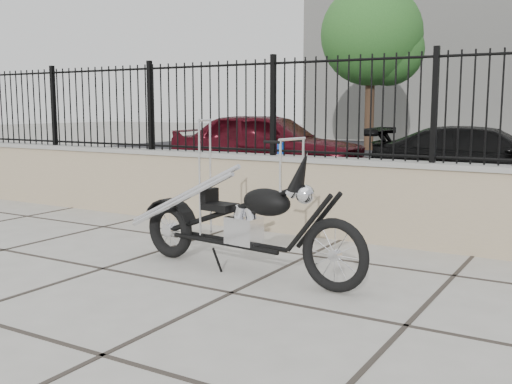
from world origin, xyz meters
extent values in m
plane|color=#99968E|center=(0.00, 0.00, 0.00)|extent=(90.00, 90.00, 0.00)
plane|color=black|center=(0.00, 12.50, 0.00)|extent=(30.00, 30.00, 0.00)
cube|color=gray|center=(0.00, 2.50, 0.48)|extent=(14.00, 0.36, 0.96)
cube|color=black|center=(0.00, 2.50, 1.56)|extent=(14.00, 0.08, 1.20)
imported|color=#400911|center=(-3.80, 7.31, 0.74)|extent=(4.51, 2.20, 1.48)
imported|color=black|center=(0.70, 7.40, 0.61)|extent=(4.30, 2.03, 1.21)
cylinder|color=#0B1AA5|center=(-2.22, 4.94, 0.48)|extent=(0.15, 0.15, 0.97)
cylinder|color=#382619|center=(-5.04, 16.96, 1.71)|extent=(0.34, 0.34, 3.41)
sphere|color=#3F6C28|center=(-5.04, 16.96, 4.32)|extent=(3.64, 3.64, 3.64)
camera|label=1|loc=(2.69, -4.10, 1.56)|focal=42.00mm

